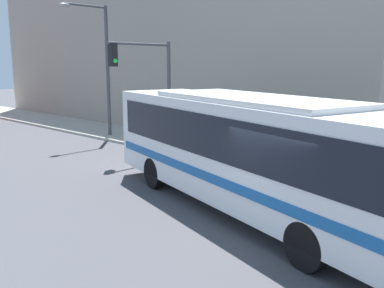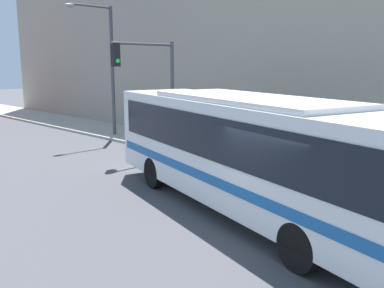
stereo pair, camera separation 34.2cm
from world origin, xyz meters
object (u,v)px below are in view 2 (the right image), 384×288
fire_hydrant (230,150)px  parking_meter (201,133)px  traffic_light_pole (151,75)px  street_lamp (106,59)px  city_bus (248,147)px

fire_hydrant → parking_meter: bearing=90.0°
traffic_light_pole → parking_meter: size_ratio=3.70×
street_lamp → traffic_light_pole: bearing=-101.1°
fire_hydrant → street_lamp: (-0.13, 8.23, 3.62)m
parking_meter → street_lamp: 7.33m
city_bus → parking_meter: city_bus is taller
fire_hydrant → traffic_light_pole: (-1.05, 3.53, 2.89)m
fire_hydrant → parking_meter: 1.68m
traffic_light_pole → parking_meter: (1.05, -1.93, -2.38)m
traffic_light_pole → parking_meter: 3.24m
city_bus → fire_hydrant: city_bus is taller
traffic_light_pole → street_lamp: size_ratio=0.71×
city_bus → street_lamp: 13.23m
traffic_light_pole → parking_meter: bearing=-61.5°
parking_meter → street_lamp: (-0.13, 6.63, 3.12)m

